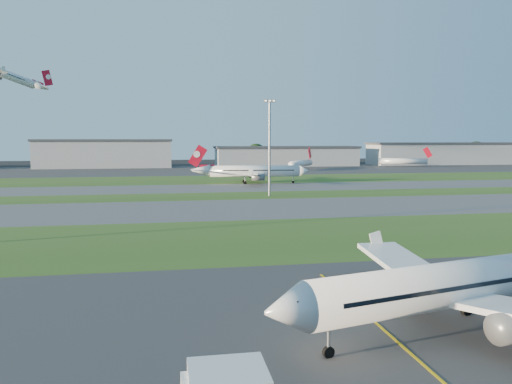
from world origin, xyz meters
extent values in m
cube|color=#32511B|center=(0.00, 52.00, 0.01)|extent=(300.00, 34.00, 0.01)
cube|color=#515154|center=(0.00, 85.00, 0.01)|extent=(300.00, 32.00, 0.01)
cube|color=#32511B|center=(0.00, 110.00, 0.01)|extent=(300.00, 18.00, 0.01)
cube|color=#515154|center=(0.00, 132.00, 0.01)|extent=(300.00, 26.00, 0.01)
cube|color=#32511B|center=(0.00, 165.00, 0.01)|extent=(300.00, 40.00, 0.01)
cube|color=#333335|center=(0.00, 225.00, 0.01)|extent=(400.00, 80.00, 0.01)
cylinder|color=white|center=(10.96, 12.16, 3.97)|extent=(28.42, 10.20, 3.59)
cube|color=white|center=(10.08, 19.74, 3.50)|extent=(4.33, 14.21, 1.46)
cylinder|color=slate|center=(9.20, 17.38, 2.46)|extent=(4.37, 3.05, 2.18)
cylinder|color=white|center=(17.67, 146.00, 4.32)|extent=(31.07, 6.40, 3.91)
cube|color=#B50B1F|center=(-1.81, 147.59, 9.56)|extent=(6.68, 0.90, 7.78)
cube|color=white|center=(17.31, 154.28, 3.81)|extent=(7.07, 15.97, 1.59)
cube|color=white|center=(15.98, 137.88, 3.81)|extent=(9.32, 16.09, 1.59)
cylinder|color=slate|center=(18.67, 151.90, 2.67)|extent=(4.50, 2.71, 2.37)
cylinder|color=slate|center=(17.70, 140.01, 2.67)|extent=(4.50, 2.71, 2.37)
cube|color=#B50B1F|center=(-62.55, 206.15, 47.80)|extent=(6.03, 1.72, 7.14)
cube|color=white|center=(-77.36, 194.93, 42.51)|extent=(10.24, 14.52, 1.46)
cube|color=white|center=(-80.80, 209.63, 42.51)|extent=(4.44, 14.20, 1.46)
cylinder|color=white|center=(53.19, 216.57, 3.20)|extent=(17.74, 23.00, 3.20)
cube|color=#B50B1F|center=(60.76, 227.14, 8.00)|extent=(3.26, 4.38, 6.16)
cylinder|color=white|center=(114.98, 232.08, 3.20)|extent=(25.57, 11.73, 3.20)
cube|color=#B50B1F|center=(127.23, 227.73, 8.00)|extent=(4.98, 2.02, 6.16)
cylinder|color=gray|center=(15.00, 108.00, 12.50)|extent=(0.60, 0.60, 25.00)
cube|color=gray|center=(15.00, 108.00, 25.40)|extent=(3.20, 0.50, 0.80)
cube|color=#FFF2CC|center=(15.00, 108.00, 25.40)|extent=(2.80, 0.70, 0.35)
cube|color=#9C9EA3|center=(-45.00, 255.00, 7.00)|extent=(70.00, 22.00, 14.00)
cube|color=#383A3F|center=(-45.00, 255.00, 14.60)|extent=(71.40, 23.00, 1.20)
cube|color=#9C9EA3|center=(55.00, 255.00, 5.00)|extent=(80.00, 22.00, 10.00)
cube|color=#383A3F|center=(55.00, 255.00, 10.60)|extent=(81.60, 23.00, 1.20)
cube|color=#9C9EA3|center=(155.00, 255.00, 6.00)|extent=(95.00, 22.00, 12.00)
cube|color=#383A3F|center=(155.00, 255.00, 12.60)|extent=(96.90, 23.00, 1.20)
cylinder|color=black|center=(-20.00, 266.00, 1.80)|extent=(1.00, 1.00, 3.60)
sphere|color=black|center=(-20.00, 266.00, 5.85)|extent=(9.90, 9.90, 9.90)
cylinder|color=black|center=(40.00, 269.00, 2.10)|extent=(1.00, 1.00, 4.20)
sphere|color=black|center=(40.00, 269.00, 6.83)|extent=(11.55, 11.55, 11.55)
cylinder|color=black|center=(115.00, 267.00, 1.90)|extent=(1.00, 1.00, 3.80)
sphere|color=black|center=(115.00, 267.00, 6.17)|extent=(10.45, 10.45, 10.45)
cylinder|color=black|center=(185.00, 271.00, 2.30)|extent=(1.00, 1.00, 4.60)
sphere|color=black|center=(185.00, 271.00, 7.48)|extent=(12.65, 12.65, 12.65)
camera|label=1|loc=(-11.89, -23.01, 15.37)|focal=35.00mm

